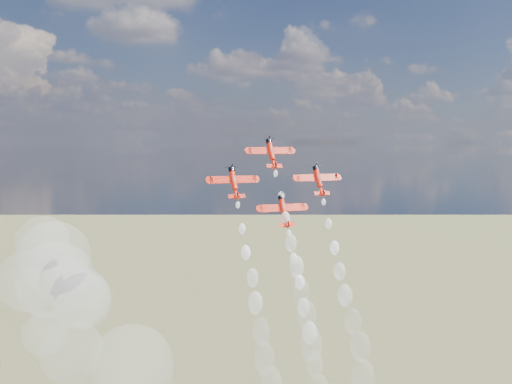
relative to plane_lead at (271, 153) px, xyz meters
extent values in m
cylinder|color=red|center=(0.00, 0.28, 0.48)|extent=(1.45, 3.94, 5.40)
cylinder|color=black|center=(0.00, 1.72, 3.00)|extent=(1.66, 1.96, 1.73)
cube|color=red|center=(0.00, 0.75, 0.57)|extent=(12.65, 1.23, 1.91)
cube|color=white|center=(-3.42, 0.86, 0.50)|extent=(4.98, 0.31, 0.51)
cube|color=white|center=(3.42, 0.86, 0.50)|extent=(4.98, 0.31, 0.51)
cube|color=red|center=(0.00, -2.18, -3.49)|extent=(4.56, 0.68, 1.05)
cube|color=red|center=(0.00, -2.96, -3.29)|extent=(0.15, 2.20, 2.05)
ellipsoid|color=silver|center=(0.00, -0.27, 0.67)|extent=(1.14, 2.16, 2.74)
cone|color=red|center=(0.00, -1.67, -2.83)|extent=(1.45, 2.60, 3.06)
cylinder|color=red|center=(-12.14, -3.95, -6.89)|extent=(1.45, 3.94, 5.40)
cylinder|color=black|center=(-12.14, -2.50, -4.38)|extent=(1.66, 1.96, 1.73)
cube|color=red|center=(-12.14, -3.48, -6.81)|extent=(12.65, 1.23, 1.91)
cube|color=white|center=(-15.56, -3.37, -6.87)|extent=(4.98, 0.31, 0.51)
cube|color=white|center=(-8.72, -3.37, -6.87)|extent=(4.98, 0.31, 0.51)
cube|color=red|center=(-12.14, -6.41, -10.87)|extent=(4.56, 0.68, 1.05)
cube|color=red|center=(-12.14, -7.18, -10.66)|extent=(0.15, 2.20, 2.05)
ellipsoid|color=silver|center=(-12.14, -4.50, -6.70)|extent=(1.14, 2.16, 2.74)
cone|color=red|center=(-12.14, -5.90, -10.20)|extent=(1.45, 2.60, 3.06)
cylinder|color=red|center=(12.14, -3.95, -6.89)|extent=(1.45, 3.94, 5.40)
cylinder|color=black|center=(12.14, -2.50, -4.38)|extent=(1.66, 1.96, 1.73)
cube|color=red|center=(12.14, -3.48, -6.81)|extent=(12.65, 1.23, 1.91)
cube|color=white|center=(8.72, -3.37, -6.87)|extent=(4.98, 0.31, 0.51)
cube|color=white|center=(15.56, -3.37, -6.87)|extent=(4.98, 0.31, 0.51)
cube|color=red|center=(12.14, -6.41, -10.87)|extent=(4.56, 0.68, 1.05)
cube|color=red|center=(12.14, -7.18, -10.66)|extent=(0.15, 2.20, 2.05)
ellipsoid|color=silver|center=(12.14, -4.50, -6.70)|extent=(1.14, 2.16, 2.74)
cone|color=red|center=(12.14, -5.90, -10.20)|extent=(1.45, 2.60, 3.06)
cylinder|color=red|center=(0.00, -8.18, -14.27)|extent=(1.45, 3.94, 5.40)
cylinder|color=black|center=(0.00, -6.73, -11.75)|extent=(1.66, 1.96, 1.73)
cube|color=red|center=(0.00, -7.71, -14.18)|extent=(12.65, 1.23, 1.91)
cube|color=white|center=(-3.42, -7.60, -14.24)|extent=(4.98, 0.31, 0.51)
cube|color=white|center=(3.42, -7.60, -14.24)|extent=(4.98, 0.31, 0.51)
cube|color=red|center=(0.00, -10.64, -18.24)|extent=(4.56, 0.68, 1.05)
cube|color=red|center=(0.00, -11.41, -18.03)|extent=(0.15, 2.20, 2.05)
ellipsoid|color=silver|center=(0.00, -8.72, -14.07)|extent=(1.14, 2.16, 2.74)
cone|color=red|center=(0.00, -10.13, -17.57)|extent=(1.45, 2.60, 3.06)
sphere|color=white|center=(-0.04, -3.12, -5.48)|extent=(1.07, 1.07, 1.07)
sphere|color=white|center=(0.18, -6.36, -11.41)|extent=(1.65, 1.65, 1.65)
sphere|color=white|center=(0.03, -9.58, -16.81)|extent=(2.22, 2.22, 2.22)
sphere|color=white|center=(-0.01, -13.07, -22.54)|extent=(2.80, 2.80, 2.80)
sphere|color=white|center=(0.39, -15.78, -28.14)|extent=(3.37, 3.37, 3.37)
sphere|color=white|center=(0.11, -18.88, -33.41)|extent=(3.95, 3.95, 3.95)
sphere|color=white|center=(0.21, -22.09, -38.74)|extent=(4.52, 4.52, 4.52)
sphere|color=white|center=(-0.06, -25.11, -44.82)|extent=(5.10, 5.10, 5.10)
sphere|color=white|center=(-12.17, -7.40, -12.98)|extent=(1.07, 1.07, 1.07)
sphere|color=white|center=(-12.16, -10.65, -18.65)|extent=(1.65, 1.65, 1.65)
sphere|color=white|center=(-12.30, -13.59, -24.13)|extent=(2.22, 2.22, 2.22)
sphere|color=white|center=(-11.85, -17.16, -29.66)|extent=(2.80, 2.80, 2.80)
sphere|color=white|center=(-12.33, -20.40, -34.96)|extent=(3.37, 3.37, 3.37)
sphere|color=white|center=(-11.96, -23.05, -41.09)|extent=(3.95, 3.95, 3.95)
sphere|color=white|center=(-12.62, -26.92, -46.04)|extent=(4.52, 4.52, 4.52)
sphere|color=white|center=(12.13, -7.40, -13.10)|extent=(1.07, 1.07, 1.07)
sphere|color=white|center=(11.96, -10.60, -18.56)|extent=(1.65, 1.65, 1.65)
sphere|color=white|center=(12.06, -13.86, -24.44)|extent=(2.22, 2.22, 2.22)
sphere|color=white|center=(11.80, -17.10, -29.92)|extent=(2.80, 2.80, 2.80)
sphere|color=white|center=(11.92, -19.88, -35.52)|extent=(3.37, 3.37, 3.37)
sphere|color=white|center=(12.35, -23.17, -41.35)|extent=(3.95, 3.95, 3.95)
sphere|color=white|center=(12.58, -26.58, -46.62)|extent=(4.52, 4.52, 4.52)
sphere|color=white|center=(11.51, -29.84, -52.76)|extent=(5.10, 5.10, 5.10)
sphere|color=white|center=(0.10, -11.70, -20.27)|extent=(1.07, 1.07, 1.07)
sphere|color=white|center=(-0.05, -14.97, -26.12)|extent=(1.65, 1.65, 1.65)
sphere|color=white|center=(0.13, -18.32, -31.52)|extent=(2.22, 2.22, 2.22)
sphere|color=white|center=(-0.24, -21.21, -37.01)|extent=(2.80, 2.80, 2.80)
sphere|color=white|center=(-0.05, -24.38, -42.31)|extent=(3.37, 3.37, 3.37)
sphere|color=white|center=(-0.49, -27.81, -48.71)|extent=(3.95, 3.95, 3.95)
sphere|color=white|center=(-49.47, 13.84, -38.49)|extent=(15.77, 15.77, 15.77)
sphere|color=white|center=(-52.50, 6.81, -50.86)|extent=(16.40, 16.40, 16.40)
sphere|color=white|center=(-56.24, -2.06, -29.99)|extent=(18.64, 18.64, 18.64)
sphere|color=white|center=(-61.98, 12.15, -32.63)|extent=(16.20, 16.20, 16.20)
sphere|color=white|center=(-38.66, -2.06, -53.66)|extent=(21.52, 21.52, 21.52)
sphere|color=white|center=(-54.06, -4.48, -29.91)|extent=(12.16, 12.16, 12.16)
sphere|color=white|center=(-59.06, -4.42, -41.83)|extent=(10.58, 10.58, 10.58)
sphere|color=white|center=(-58.69, 9.70, -22.61)|extent=(13.71, 13.71, 13.71)
sphere|color=white|center=(-49.59, 2.59, -36.77)|extent=(14.05, 14.05, 14.05)
sphere|color=white|center=(-56.18, 8.01, -26.37)|extent=(18.73, 18.73, 18.73)
camera|label=1|loc=(-61.31, -149.75, 2.72)|focal=42.00mm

